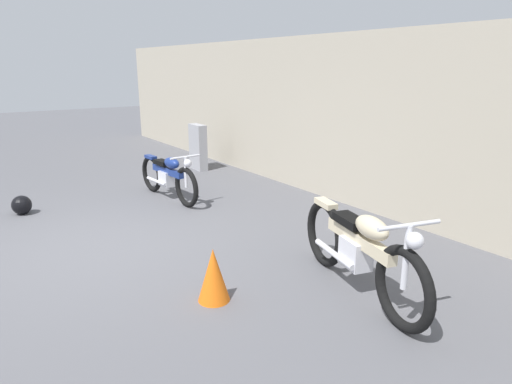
{
  "coord_description": "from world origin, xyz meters",
  "views": [
    {
      "loc": [
        5.59,
        -1.42,
        2.27
      ],
      "look_at": [
        0.54,
        2.07,
        0.55
      ],
      "focal_mm": 31.85,
      "sensor_mm": 36.0,
      "label": 1
    }
  ],
  "objects_px": {
    "traffic_cone": "(213,275)",
    "stone_marker": "(198,147)",
    "motorcycle_blue": "(168,176)",
    "helmet": "(22,205)",
    "motorcycle_cream": "(360,249)"
  },
  "relations": [
    {
      "from": "traffic_cone",
      "to": "stone_marker",
      "type": "bearing_deg",
      "value": 153.78
    },
    {
      "from": "traffic_cone",
      "to": "motorcycle_blue",
      "type": "xyz_separation_m",
      "value": [
        -3.57,
        1.12,
        0.14
      ]
    },
    {
      "from": "helmet",
      "to": "traffic_cone",
      "type": "xyz_separation_m",
      "value": [
        4.09,
        1.14,
        0.13
      ]
    },
    {
      "from": "motorcycle_cream",
      "to": "motorcycle_blue",
      "type": "bearing_deg",
      "value": -162.93
    },
    {
      "from": "stone_marker",
      "to": "motorcycle_blue",
      "type": "height_order",
      "value": "stone_marker"
    },
    {
      "from": "helmet",
      "to": "motorcycle_cream",
      "type": "distance_m",
      "value": 5.39
    },
    {
      "from": "stone_marker",
      "to": "motorcycle_cream",
      "type": "height_order",
      "value": "stone_marker"
    },
    {
      "from": "traffic_cone",
      "to": "motorcycle_cream",
      "type": "relative_size",
      "value": 0.25
    },
    {
      "from": "helmet",
      "to": "traffic_cone",
      "type": "height_order",
      "value": "traffic_cone"
    },
    {
      "from": "helmet",
      "to": "motorcycle_cream",
      "type": "relative_size",
      "value": 0.14
    },
    {
      "from": "motorcycle_cream",
      "to": "traffic_cone",
      "type": "bearing_deg",
      "value": -103.83
    },
    {
      "from": "traffic_cone",
      "to": "motorcycle_blue",
      "type": "bearing_deg",
      "value": 162.61
    },
    {
      "from": "stone_marker",
      "to": "motorcycle_blue",
      "type": "bearing_deg",
      "value": -40.23
    },
    {
      "from": "traffic_cone",
      "to": "motorcycle_cream",
      "type": "xyz_separation_m",
      "value": [
        0.7,
        1.29,
        0.2
      ]
    },
    {
      "from": "helmet",
      "to": "motorcycle_cream",
      "type": "height_order",
      "value": "motorcycle_cream"
    }
  ]
}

